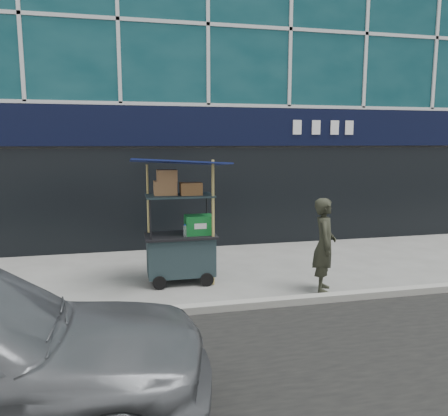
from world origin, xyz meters
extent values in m
plane|color=slate|center=(0.00, 0.00, 0.00)|extent=(80.00, 80.00, 0.00)
cube|color=gray|center=(0.00, -0.20, 0.06)|extent=(80.00, 0.18, 0.12)
cube|color=slate|center=(0.00, 7.00, 6.00)|extent=(16.00, 6.00, 12.00)
cube|color=black|center=(0.00, 3.86, 2.90)|extent=(15.68, 0.06, 0.90)
cube|color=black|center=(0.00, 3.90, 1.20)|extent=(15.68, 0.04, 2.40)
cube|color=#1B2C2E|center=(-1.02, 1.34, 0.50)|extent=(1.20, 0.70, 0.70)
cylinder|color=black|center=(-1.43, 0.97, 0.12)|extent=(0.24, 0.05, 0.24)
cylinder|color=black|center=(-0.60, 0.97, 0.12)|extent=(0.24, 0.05, 0.24)
cube|color=black|center=(-1.02, 1.34, 0.87)|extent=(1.28, 0.78, 0.04)
cylinder|color=black|center=(-1.56, 1.04, 1.22)|extent=(0.03, 0.03, 0.75)
cylinder|color=black|center=(-0.47, 1.04, 1.22)|extent=(0.03, 0.03, 0.75)
cylinder|color=black|center=(-1.56, 1.63, 1.22)|extent=(0.03, 0.03, 0.75)
cylinder|color=black|center=(-0.47, 1.64, 1.22)|extent=(0.03, 0.03, 0.75)
cube|color=#1B2C2E|center=(-1.02, 1.34, 1.59)|extent=(1.20, 0.70, 0.03)
cylinder|color=#A7944B|center=(-0.47, 1.04, 1.12)|extent=(0.05, 0.05, 2.24)
cylinder|color=#A7944B|center=(-1.56, 1.63, 1.07)|extent=(0.04, 0.04, 2.14)
cube|color=#0D0F4C|center=(-1.02, 1.34, 2.19)|extent=(1.70, 1.20, 0.20)
cube|color=#106A2D|center=(-0.68, 1.29, 1.06)|extent=(0.50, 0.35, 0.35)
cylinder|color=silver|center=(-0.96, 1.14, 0.99)|extent=(0.07, 0.07, 0.20)
cylinder|color=#173AAE|center=(-0.96, 1.14, 1.10)|extent=(0.03, 0.03, 0.02)
cube|color=olive|center=(-1.26, 1.39, 1.73)|extent=(0.40, 0.30, 0.25)
cube|color=olive|center=(-0.82, 1.29, 1.72)|extent=(0.38, 0.28, 0.22)
cube|color=olive|center=(-1.23, 1.37, 1.96)|extent=(0.35, 0.26, 0.20)
imported|color=#282A1E|center=(1.32, 0.31, 0.81)|extent=(0.59, 0.69, 1.61)
camera|label=1|loc=(-1.95, -6.38, 2.54)|focal=35.00mm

